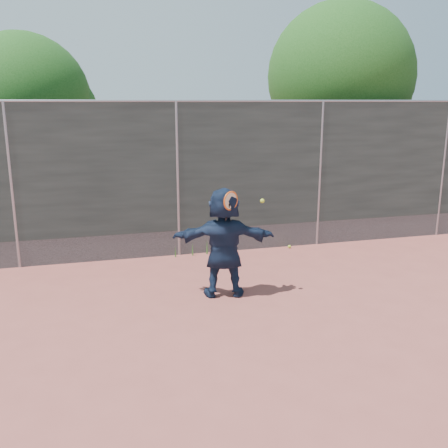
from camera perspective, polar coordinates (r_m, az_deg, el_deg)
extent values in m
plane|color=#9E4C42|center=(6.88, 0.00, -11.95)|extent=(80.00, 80.00, 0.00)
imported|color=#16243E|center=(7.74, 0.00, -2.08)|extent=(1.68, 0.83, 1.74)
sphere|color=#B7D12E|center=(10.54, 7.49, -2.57)|extent=(0.07, 0.07, 0.07)
cube|color=#38423D|center=(9.70, -5.35, 6.42)|extent=(20.00, 0.04, 2.50)
cube|color=slate|center=(10.00, -5.16, -2.13)|extent=(20.00, 0.03, 0.50)
cylinder|color=gray|center=(9.62, -5.53, 13.82)|extent=(20.00, 0.05, 0.05)
cylinder|color=gray|center=(9.71, -23.09, 3.88)|extent=(0.06, 0.06, 3.00)
cylinder|color=gray|center=(9.74, -5.32, 4.96)|extent=(0.06, 0.06, 3.00)
cylinder|color=gray|center=(10.65, 10.88, 5.54)|extent=(0.06, 0.06, 3.00)
cylinder|color=gray|center=(12.24, 23.71, 5.68)|extent=(0.06, 0.06, 3.00)
torus|color=#E45715|center=(7.41, 0.77, 2.67)|extent=(0.27, 0.17, 0.29)
cylinder|color=beige|center=(7.41, 0.77, 2.67)|extent=(0.22, 0.13, 0.25)
cylinder|color=black|center=(7.45, 0.36, 1.17)|extent=(0.09, 0.13, 0.33)
sphere|color=#B7D12E|center=(7.64, 4.40, 2.65)|extent=(0.07, 0.07, 0.07)
cylinder|color=#382314|center=(13.29, 12.61, 6.20)|extent=(0.28, 0.28, 2.60)
sphere|color=#23561C|center=(13.19, 13.15, 16.10)|extent=(3.60, 3.60, 3.60)
sphere|color=#23561C|center=(13.70, 15.42, 14.36)|extent=(2.52, 2.52, 2.52)
cylinder|color=#382314|center=(12.71, -21.14, 4.35)|extent=(0.28, 0.28, 2.20)
sphere|color=#23561C|center=(12.57, -21.92, 13.03)|extent=(3.00, 3.00, 3.00)
sphere|color=#23561C|center=(12.72, -18.95, 11.91)|extent=(2.10, 2.10, 2.10)
cone|color=#387226|center=(9.97, -3.61, -2.88)|extent=(0.03, 0.03, 0.26)
cone|color=#387226|center=(10.04, -1.95, -2.61)|extent=(0.03, 0.03, 0.30)
cone|color=#387226|center=(9.90, -5.58, -3.16)|extent=(0.03, 0.03, 0.22)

